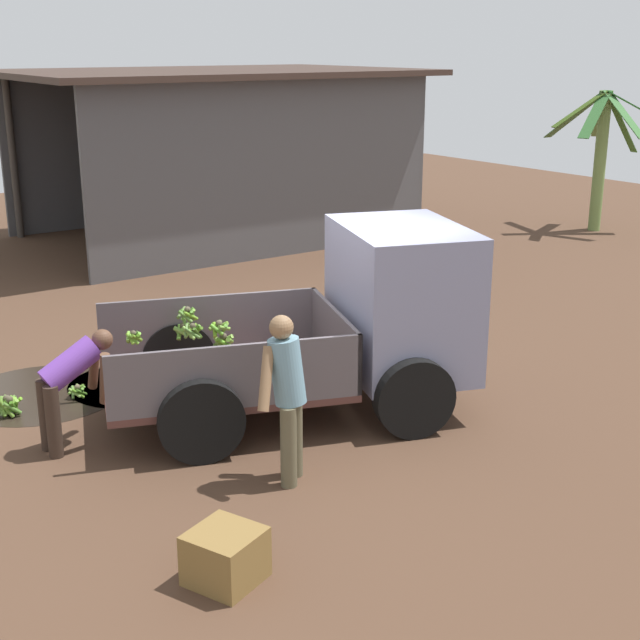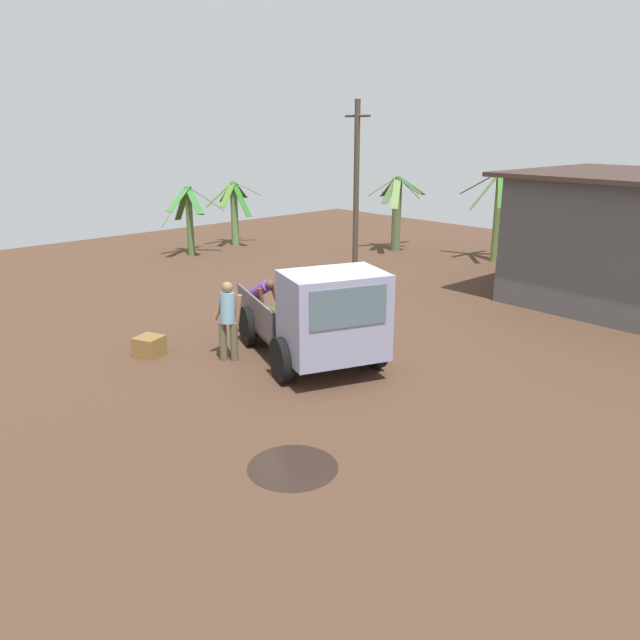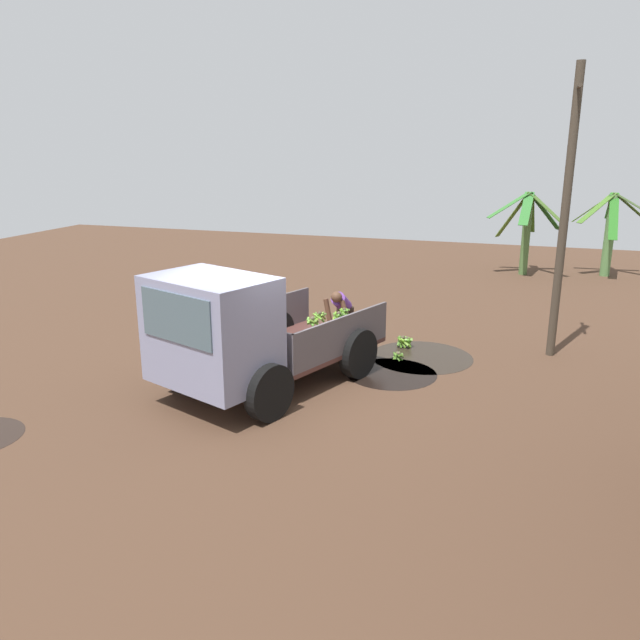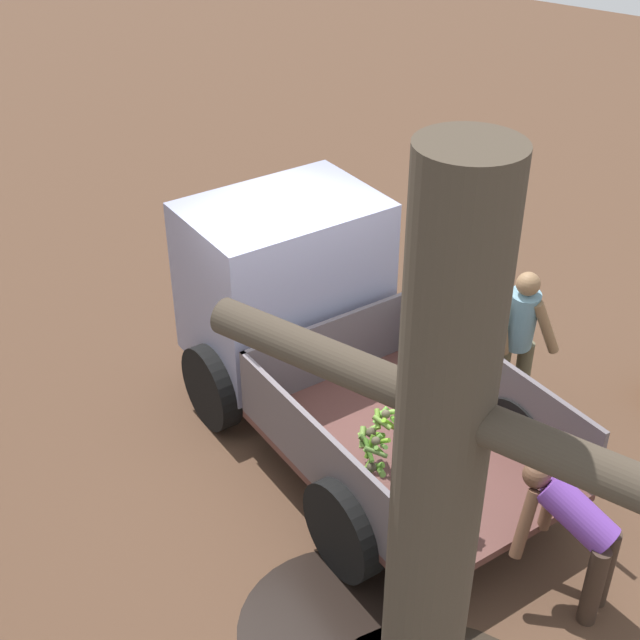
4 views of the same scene
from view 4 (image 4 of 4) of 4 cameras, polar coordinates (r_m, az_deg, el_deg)
name	(u,v)px [view 4 (image 4 of 4)]	position (r m, az deg, el deg)	size (l,w,h in m)	color
ground	(305,427)	(9.24, -0.99, -6.85)	(36.00, 36.00, 0.00)	#4C3324
mud_patch_0	(342,629)	(7.50, 1.39, -19.14)	(1.67, 1.67, 0.01)	black
mud_patch_2	(292,233)	(12.83, -1.78, 5.62)	(1.34, 1.34, 0.01)	black
cargo_truck	(305,311)	(8.96, -0.94, 0.60)	(4.54, 3.27, 2.14)	#512E29
person_foreground_visitor	(519,337)	(9.10, 12.60, -1.04)	(0.65, 0.54, 1.70)	brown
person_worker_loading	(576,531)	(7.42, 16.07, -12.83)	(0.82, 0.65, 1.25)	#33251D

